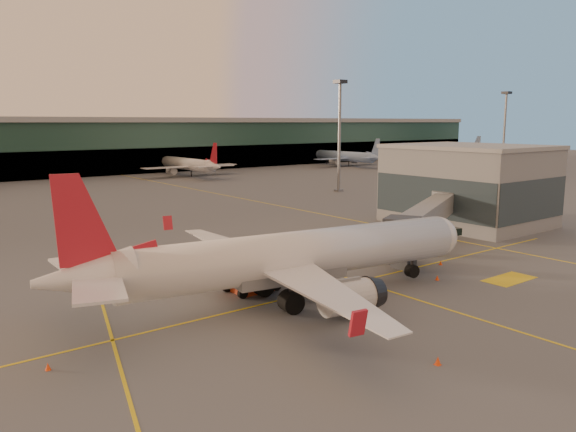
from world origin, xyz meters
TOP-DOWN VIEW (x-y plane):
  - ground at (0.00, 0.00)m, footprint 600.00×600.00m
  - taxi_markings at (-7.32, 44.49)m, footprint 100.12×173.00m
  - terminal at (0.00, 141.79)m, footprint 400.00×20.00m
  - gate_building at (41.93, 17.93)m, footprint 18.40×22.40m
  - mast_east_near at (55.00, 62.00)m, footprint 2.40×2.40m
  - mast_east_far at (130.00, 66.00)m, footprint 2.40×2.40m
  - distant_aircraft_row at (10.83, 118.00)m, footprint 350.00×34.00m
  - main_airplane at (-4.90, 4.30)m, footprint 41.15×37.28m
  - jet_bridge at (23.63, 10.77)m, footprint 27.45×15.84m
  - catering_truck at (-5.77, 8.88)m, footprint 6.46×3.03m
  - gpu_cart at (20.91, 7.32)m, footprint 2.25×1.60m
  - pushback_tug at (13.99, 7.37)m, footprint 3.06×1.80m
  - cone_nose at (17.20, 4.06)m, footprint 0.39×0.39m
  - cone_tail at (-25.93, 2.61)m, footprint 0.39×0.39m
  - cone_wing_right at (-4.97, -12.57)m, footprint 0.45×0.45m
  - cone_wing_left at (-4.97, 21.34)m, footprint 0.50×0.50m
  - cone_fwd at (11.79, 0.36)m, footprint 0.40×0.40m

SIDE VIEW (x-z plane):
  - ground at x=0.00m, z-range 0.00..0.00m
  - distant_aircraft_row at x=10.83m, z-range -6.50..6.50m
  - taxi_markings at x=-7.32m, z-range 0.00..0.01m
  - cone_tail at x=-25.93m, z-range -0.01..0.49m
  - cone_nose at x=17.20m, z-range -0.01..0.49m
  - cone_fwd at x=11.79m, z-range -0.01..0.51m
  - cone_wing_right at x=-4.97m, z-range -0.01..0.57m
  - cone_wing_left at x=-4.97m, z-range -0.01..0.62m
  - gpu_cart at x=20.91m, z-range -0.01..1.18m
  - pushback_tug at x=13.99m, z-range -0.14..1.38m
  - catering_truck at x=-5.77m, z-range 0.34..5.30m
  - main_airplane at x=-4.90m, z-range -2.18..10.27m
  - jet_bridge at x=23.63m, z-range 1.24..7.31m
  - gate_building at x=41.93m, z-range -0.01..12.59m
  - terminal at x=0.00m, z-range -0.04..17.56m
  - mast_east_near at x=55.00m, z-range 2.06..27.66m
  - mast_east_far at x=130.00m, z-range 2.06..27.66m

